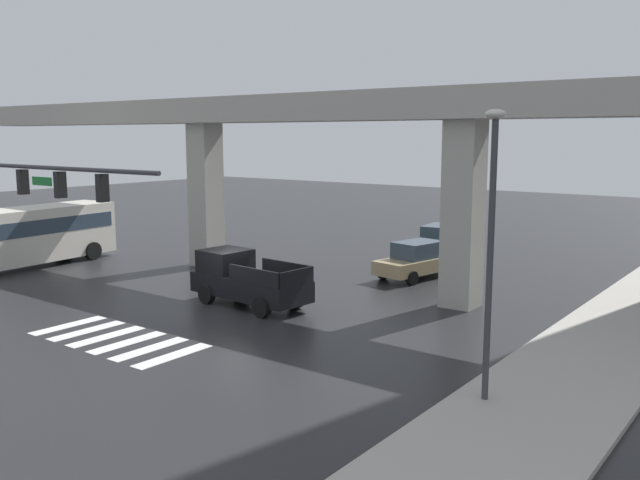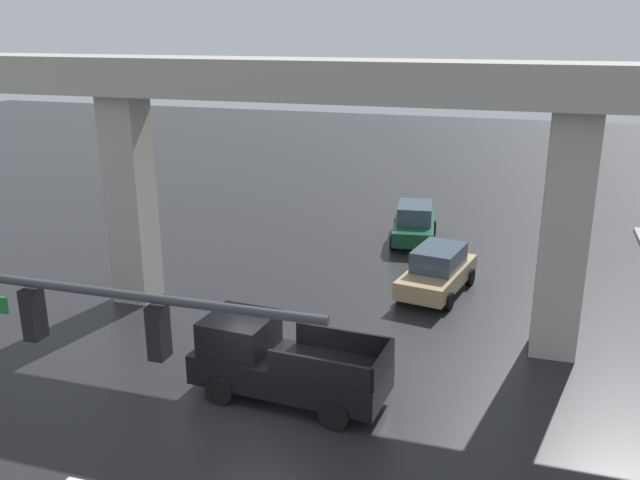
# 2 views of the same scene
# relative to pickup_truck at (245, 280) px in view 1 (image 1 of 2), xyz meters

# --- Properties ---
(ground_plane) EXTENTS (120.00, 120.00, 0.00)m
(ground_plane) POSITION_rel_pickup_truck_xyz_m (-0.16, -0.72, -0.99)
(ground_plane) COLOR #232326
(crosswalk_stripes) EXTENTS (6.05, 2.80, 0.01)m
(crosswalk_stripes) POSITION_rel_pickup_truck_xyz_m (-0.16, -5.96, -0.98)
(crosswalk_stripes) COLOR silver
(crosswalk_stripes) RESTS_ON ground
(elevated_overpass) EXTENTS (52.04, 2.26, 8.43)m
(elevated_overpass) POSITION_rel_pickup_truck_xyz_m (-0.16, 4.87, 6.22)
(elevated_overpass) COLOR #ADA89E
(elevated_overpass) RESTS_ON ground
(sidewalk_east) EXTENTS (4.00, 36.00, 0.15)m
(sidewalk_east) POSITION_rel_pickup_truck_xyz_m (12.88, 1.28, -0.91)
(sidewalk_east) COLOR #ADA89E
(sidewalk_east) RESTS_ON ground
(pickup_truck) EXTENTS (5.23, 2.38, 2.08)m
(pickup_truck) POSITION_rel_pickup_truck_xyz_m (0.00, 0.00, 0.00)
(pickup_truck) COLOR black
(pickup_truck) RESTS_ON ground
(city_bus) EXTENTS (3.51, 10.98, 2.99)m
(city_bus) POSITION_rel_pickup_truck_xyz_m (-14.16, -1.64, 0.73)
(city_bus) COLOR beige
(city_bus) RESTS_ON ground
(sedan_tan) EXTENTS (2.54, 4.55, 1.72)m
(sedan_tan) POSITION_rel_pickup_truck_xyz_m (2.95, 8.54, -0.14)
(sedan_tan) COLOR tan
(sedan_tan) RESTS_ON ground
(sedan_dark_green) EXTENTS (2.38, 4.49, 1.72)m
(sedan_dark_green) POSITION_rel_pickup_truck_xyz_m (1.09, 14.46, -0.14)
(sedan_dark_green) COLOR #14472D
(sedan_dark_green) RESTS_ON ground
(traffic_signal_mast) EXTENTS (10.89, 0.32, 6.20)m
(traffic_signal_mast) POSITION_rel_pickup_truck_xyz_m (-3.78, -6.88, 3.69)
(traffic_signal_mast) COLOR #38383D
(traffic_signal_mast) RESTS_ON ground
(street_lamp_near_corner) EXTENTS (0.44, 0.70, 7.24)m
(street_lamp_near_corner) POSITION_rel_pickup_truck_xyz_m (11.68, -3.79, 3.57)
(street_lamp_near_corner) COLOR #38383D
(street_lamp_near_corner) RESTS_ON ground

